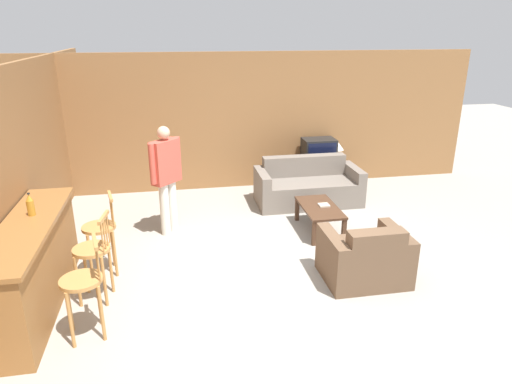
% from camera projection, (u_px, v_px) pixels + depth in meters
% --- Properties ---
extents(ground_plane, '(24.00, 24.00, 0.00)m').
position_uv_depth(ground_plane, '(282.00, 276.00, 5.87)').
color(ground_plane, gray).
extents(wall_back, '(9.40, 0.08, 2.60)m').
position_uv_depth(wall_back, '(239.00, 122.00, 8.78)').
color(wall_back, olive).
rests_on(wall_back, ground_plane).
extents(wall_left, '(0.08, 8.62, 2.60)m').
position_uv_depth(wall_left, '(26.00, 164.00, 6.09)').
color(wall_left, olive).
rests_on(wall_left, ground_plane).
extents(bar_counter, '(0.55, 2.37, 1.02)m').
position_uv_depth(bar_counter, '(34.00, 266.00, 5.07)').
color(bar_counter, brown).
rests_on(bar_counter, ground_plane).
extents(bar_chair_near, '(0.50, 0.50, 1.06)m').
position_uv_depth(bar_chair_near, '(83.00, 286.00, 4.55)').
color(bar_chair_near, '#B77F42').
rests_on(bar_chair_near, ground_plane).
extents(bar_chair_mid, '(0.47, 0.47, 1.06)m').
position_uv_depth(bar_chair_mid, '(93.00, 255.00, 5.18)').
color(bar_chair_mid, '#B77F42').
rests_on(bar_chair_mid, ground_plane).
extents(bar_chair_far, '(0.50, 0.50, 1.06)m').
position_uv_depth(bar_chair_far, '(101.00, 232.00, 5.76)').
color(bar_chair_far, '#B77F42').
rests_on(bar_chair_far, ground_plane).
extents(couch_far, '(1.85, 0.86, 0.81)m').
position_uv_depth(couch_far, '(308.00, 187.00, 8.23)').
color(couch_far, '#70665B').
rests_on(couch_far, ground_plane).
extents(armchair_near, '(1.01, 0.82, 0.79)m').
position_uv_depth(armchair_near, '(365.00, 258.00, 5.69)').
color(armchair_near, brown).
rests_on(armchair_near, ground_plane).
extents(coffee_table, '(0.53, 1.02, 0.41)m').
position_uv_depth(coffee_table, '(320.00, 210.00, 7.05)').
color(coffee_table, '#472D1E').
rests_on(coffee_table, ground_plane).
extents(tv_unit, '(1.05, 0.47, 0.51)m').
position_uv_depth(tv_unit, '(318.00, 174.00, 9.09)').
color(tv_unit, '#513823').
rests_on(tv_unit, ground_plane).
extents(tv, '(0.63, 0.44, 0.47)m').
position_uv_depth(tv, '(319.00, 151.00, 8.92)').
color(tv, black).
rests_on(tv, tv_unit).
extents(bottle, '(0.08, 0.08, 0.27)m').
position_uv_depth(bottle, '(30.00, 205.00, 5.10)').
color(bottle, '#B27A23').
rests_on(bottle, bar_counter).
extents(book_on_table, '(0.16, 0.16, 0.02)m').
position_uv_depth(book_on_table, '(324.00, 205.00, 7.06)').
color(book_on_table, '#B7AD99').
rests_on(book_on_table, coffee_table).
extents(table_lamp, '(0.28, 0.28, 0.42)m').
position_uv_depth(table_lamp, '(337.00, 146.00, 8.96)').
color(table_lamp, brown).
rests_on(table_lamp, tv_unit).
extents(person_by_window, '(0.46, 0.46, 1.67)m').
position_uv_depth(person_by_window, '(166.00, 175.00, 6.80)').
color(person_by_window, silver).
rests_on(person_by_window, ground_plane).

